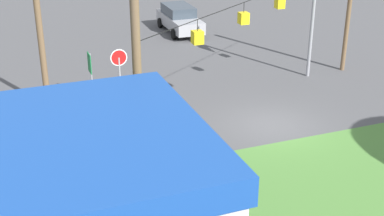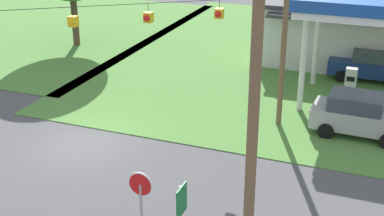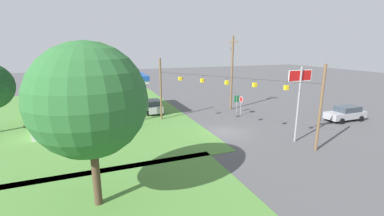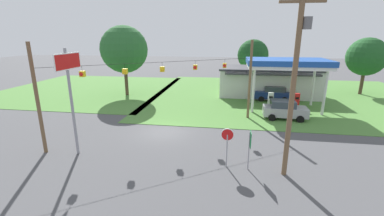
% 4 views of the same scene
% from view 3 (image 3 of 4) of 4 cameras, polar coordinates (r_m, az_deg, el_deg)
% --- Properties ---
extents(ground_plane, '(160.00, 160.00, 0.00)m').
position_cam_3_polar(ground_plane, '(27.37, 7.38, -5.34)').
color(ground_plane, '#4C4C4F').
extents(grass_verge_station_corner, '(36.00, 28.00, 0.04)m').
position_cam_3_polar(grass_verge_station_corner, '(36.97, -25.27, -1.52)').
color(grass_verge_station_corner, '#4C7F38').
rests_on(grass_verge_station_corner, ground).
extents(gas_station_canopy, '(8.35, 5.31, 5.42)m').
position_cam_3_polar(gas_station_canopy, '(34.22, -15.24, 6.49)').
color(gas_station_canopy, silver).
rests_on(gas_station_canopy, ground).
extents(gas_station_store, '(12.84, 6.53, 3.77)m').
position_cam_3_polar(gas_station_store, '(33.72, -25.84, 0.36)').
color(gas_station_store, silver).
rests_on(gas_station_store, ground).
extents(fuel_pump_near, '(0.71, 0.56, 1.77)m').
position_cam_3_polar(fuel_pump_near, '(33.58, -14.54, -0.60)').
color(fuel_pump_near, gray).
rests_on(fuel_pump_near, ground).
extents(fuel_pump_far, '(0.71, 0.56, 1.77)m').
position_cam_3_polar(fuel_pump_far, '(36.24, -15.09, 0.39)').
color(fuel_pump_far, gray).
rests_on(fuel_pump_far, ground).
extents(car_at_pumps_front, '(4.14, 2.23, 1.84)m').
position_cam_3_polar(car_at_pumps_front, '(34.92, -8.56, 0.39)').
color(car_at_pumps_front, '#9E9EA3').
rests_on(car_at_pumps_front, ground).
extents(car_at_pumps_rear, '(4.48, 2.20, 1.79)m').
position_cam_3_polar(car_at_pumps_rear, '(34.09, -21.02, -0.73)').
color(car_at_pumps_rear, navy).
rests_on(car_at_pumps_rear, ground).
extents(car_on_crossroad, '(2.19, 5.09, 1.77)m').
position_cam_3_polar(car_on_crossroad, '(36.23, 30.98, -0.99)').
color(car_on_crossroad, '#9E9EA3').
rests_on(car_on_crossroad, ground).
extents(stop_sign_roadside, '(0.80, 0.08, 2.50)m').
position_cam_3_polar(stop_sign_roadside, '(33.84, 10.86, 1.38)').
color(stop_sign_roadside, '#99999E').
rests_on(stop_sign_roadside, ground).
extents(stop_sign_overhead, '(0.22, 2.60, 7.06)m').
position_cam_3_polar(stop_sign_overhead, '(25.26, 22.74, 4.07)').
color(stop_sign_overhead, gray).
rests_on(stop_sign_overhead, ground).
extents(route_sign, '(0.10, 0.70, 2.40)m').
position_cam_3_polar(route_sign, '(35.03, 9.90, 1.67)').
color(route_sign, gray).
rests_on(route_sign, ground).
extents(utility_pole_main, '(2.20, 0.44, 10.19)m').
position_cam_3_polar(utility_pole_main, '(36.34, 8.84, 8.48)').
color(utility_pole_main, brown).
rests_on(utility_pole_main, ground).
extents(signal_span_gantry, '(14.52, 10.24, 7.45)m').
position_cam_3_polar(signal_span_gantry, '(26.34, 7.68, 3.24)').
color(signal_span_gantry, brown).
rests_on(signal_span_gantry, ground).
extents(tree_west_verge, '(6.10, 6.10, 9.13)m').
position_cam_3_polar(tree_west_verge, '(14.33, -21.92, 1.52)').
color(tree_west_verge, '#4C3828').
rests_on(tree_west_verge, ground).
extents(tree_far_back, '(5.00, 5.00, 7.61)m').
position_cam_3_polar(tree_far_back, '(46.15, -28.41, 7.33)').
color(tree_far_back, '#4C3828').
rests_on(tree_far_back, ground).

